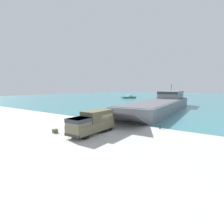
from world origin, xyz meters
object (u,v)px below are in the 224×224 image
object	(u,v)px
moored_boat_b	(161,98)
cargo_crate	(55,131)
military_truck	(92,122)
soldier_on_ramp	(71,124)
landing_craft	(162,103)
moored_boat_a	(129,97)
mooring_bollard	(160,126)

from	to	relation	value
moored_boat_b	cargo_crate	distance (m)	79.94
military_truck	soldier_on_ramp	bearing A→B (deg)	-80.43
military_truck	soldier_on_ramp	distance (m)	3.54
landing_craft	soldier_on_ramp	bearing A→B (deg)	-98.08
soldier_on_ramp	moored_boat_a	world-z (taller)	moored_boat_a
moored_boat_b	military_truck	bearing A→B (deg)	-128.90
moored_boat_a	mooring_bollard	size ratio (longest dim) A/B	12.00
landing_craft	cargo_crate	size ratio (longest dim) A/B	70.58
soldier_on_ramp	cargo_crate	distance (m)	2.37
landing_craft	moored_boat_b	xyz separation A→B (m)	(-16.19, 44.94, -1.18)
military_truck	moored_boat_a	distance (m)	78.46
soldier_on_ramp	mooring_bollard	xyz separation A→B (m)	(10.00, 8.79, -0.66)
cargo_crate	military_truck	bearing A→B (deg)	29.56
military_truck	moored_boat_b	xyz separation A→B (m)	(-17.45, 76.31, -0.99)
military_truck	mooring_bollard	world-z (taller)	military_truck
landing_craft	moored_boat_a	world-z (taller)	landing_craft
moored_boat_b	mooring_bollard	distance (m)	72.27
military_truck	soldier_on_ramp	size ratio (longest dim) A/B	4.09
soldier_on_ramp	moored_boat_a	distance (m)	77.60
landing_craft	soldier_on_ramp	xyz separation A→B (m)	(-2.17, -32.00, -0.76)
mooring_bollard	cargo_crate	distance (m)	15.45
moored_boat_b	mooring_bollard	world-z (taller)	moored_boat_b
soldier_on_ramp	cargo_crate	xyz separation A→B (m)	(-1.11, -1.95, -0.78)
moored_boat_a	mooring_bollard	world-z (taller)	moored_boat_a
landing_craft	military_truck	size ratio (longest dim) A/B	6.22
soldier_on_ramp	cargo_crate	world-z (taller)	soldier_on_ramp
moored_boat_b	soldier_on_ramp	bearing A→B (deg)	-131.46
moored_boat_a	moored_boat_b	xyz separation A→B (m)	(16.65, 5.66, -0.02)
landing_craft	military_truck	xyz separation A→B (m)	(1.27, -31.37, -0.19)
landing_craft	moored_boat_a	xyz separation A→B (m)	(-32.84, 39.28, -1.16)
military_truck	moored_boat_b	world-z (taller)	military_truck
landing_craft	soldier_on_ramp	distance (m)	32.09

